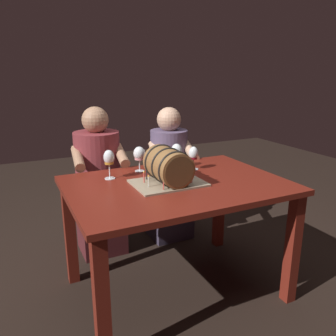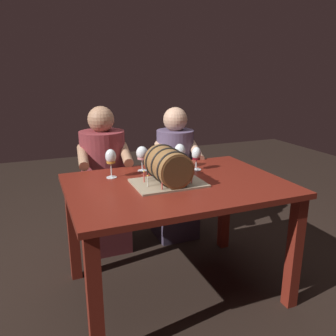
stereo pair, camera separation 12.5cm
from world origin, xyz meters
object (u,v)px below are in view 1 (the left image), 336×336
Objects in this scene: wine_glass_white at (157,152)px; person_seated_left at (99,187)px; wine_glass_empty at (177,151)px; person_seated_right at (169,181)px; wine_glass_red at (193,155)px; dining_table at (177,200)px; barrel_cake at (168,167)px; wine_glass_amber at (109,159)px; wine_glass_rose at (139,155)px.

person_seated_left is (-0.32, 0.40, -0.33)m from wine_glass_white.
person_seated_right reaches higher than wine_glass_empty.
person_seated_left is (-0.54, 0.53, -0.32)m from wine_glass_red.
wine_glass_white reaches higher than wine_glass_red.
dining_table is 8.18× the size of wine_glass_red.
barrel_cake reaches higher than wine_glass_red.
wine_glass_red is at bearing -44.38° from person_seated_left.
wine_glass_white reaches higher than dining_table.
person_seated_left is 0.61m from person_seated_right.
person_seated_left is (-0.45, 0.43, -0.34)m from wine_glass_empty.
wine_glass_amber is (-0.58, 0.04, 0.02)m from wine_glass_red.
dining_table is 0.40m from wine_glass_white.
wine_glass_white is 1.07× the size of wine_glass_red.
wine_glass_amber is at bearing -143.42° from person_seated_right.
dining_table is 3.13× the size of barrel_cake.
barrel_cake is 2.43× the size of wine_glass_white.
wine_glass_rose is 0.15× the size of person_seated_left.
dining_table is 0.41m from wine_glass_empty.
person_seated_right is at bearing 82.67° from wine_glass_red.
wine_glass_empty is at bearing 63.27° from dining_table.
dining_table is at bearing -35.93° from wine_glass_amber.
wine_glass_white is 0.37m from wine_glass_amber.
wine_glass_empty is at bearing 132.11° from wine_glass_red.
dining_table is 7.04× the size of wine_glass_amber.
barrel_cake is 0.89m from person_seated_right.
wine_glass_red is at bearing -97.33° from person_seated_right.
wine_glass_red is at bearing -18.40° from wine_glass_rose.
wine_glass_empty is at bearing -109.17° from person_seated_right.
wine_glass_red is (0.29, 0.21, 0.00)m from barrel_cake.
person_seated_right is at bearing 44.26° from wine_glass_rose.
wine_glass_white is at bearing 2.86° from wine_glass_rose.
wine_glass_white is at bearing 87.13° from dining_table.
wine_glass_rose is 1.00× the size of wine_glass_empty.
wine_glass_amber reaches higher than wine_glass_empty.
dining_table is 7.61× the size of wine_glass_white.
wine_glass_white reaches higher than wine_glass_empty.
person_seated_left reaches higher than wine_glass_rose.
person_seated_left reaches higher than barrel_cake.
person_seated_left is at bearing 84.73° from wine_glass_amber.
dining_table is 1.13× the size of person_seated_left.
wine_glass_white is 0.14m from wine_glass_empty.
person_seated_right is at bearing -0.04° from person_seated_left.
person_seated_left is at bearing 179.96° from person_seated_right.
wine_glass_rose is (-0.13, -0.01, 0.00)m from wine_glass_white.
wine_glass_amber is at bearing -95.27° from person_seated_left.
dining_table is at bearing -67.57° from person_seated_left.
wine_glass_white is at bearing 166.77° from wine_glass_empty.
wine_glass_red reaches higher than dining_table.
dining_table is at bearing -116.73° from wine_glass_empty.
barrel_cake is 0.33m from wine_glass_rose.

